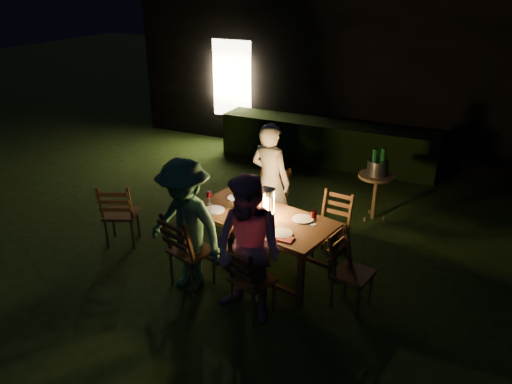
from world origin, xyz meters
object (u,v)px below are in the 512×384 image
at_px(chair_far_right, 330,239).
at_px(person_opp_left, 185,226).
at_px(dining_table, 261,221).
at_px(chair_far_left, 268,215).
at_px(bottle_table, 245,200).
at_px(lantern, 267,204).
at_px(chair_near_left, 191,262).
at_px(person_opp_right, 249,250).
at_px(chair_end, 351,284).
at_px(person_house_side, 270,181).
at_px(ice_bucket, 378,168).
at_px(chair_spare, 122,224).
at_px(chair_near_right, 252,291).
at_px(side_table, 376,180).
at_px(bottle_bucket_a, 374,165).
at_px(bottle_bucket_b, 382,164).

height_order(chair_far_right, person_opp_left, person_opp_left).
relative_size(dining_table, person_opp_left, 1.19).
relative_size(chair_far_left, bottle_table, 3.59).
bearing_deg(person_opp_left, lantern, 60.11).
xyz_separation_m(chair_near_left, person_opp_right, (0.87, -0.22, 0.51)).
xyz_separation_m(chair_far_right, chair_end, (0.52, -0.89, 0.00)).
distance_m(chair_near_left, chair_end, 1.85).
height_order(person_house_side, ice_bucket, person_house_side).
distance_m(chair_far_left, chair_end, 1.85).
distance_m(chair_near_left, chair_spare, 1.45).
bearing_deg(ice_bucket, chair_end, -82.77).
relative_size(dining_table, chair_near_right, 2.11).
relative_size(person_opp_left, bottle_table, 5.71).
bearing_deg(person_opp_left, ice_bucket, 71.81).
distance_m(dining_table, chair_end, 1.29).
relative_size(person_house_side, lantern, 4.63).
xyz_separation_m(dining_table, lantern, (0.06, 0.04, 0.23)).
height_order(lantern, side_table, lantern).
bearing_deg(person_house_side, person_opp_left, 90.00).
xyz_separation_m(bottle_table, side_table, (1.17, 1.95, -0.24)).
distance_m(chair_far_right, side_table, 1.41).
height_order(chair_spare, bottle_table, bottle_table).
bearing_deg(chair_near_left, ice_bucket, 75.93).
height_order(chair_end, chair_spare, chair_spare).
relative_size(dining_table, lantern, 5.44).
xyz_separation_m(chair_near_left, bottle_table, (0.35, 0.72, 0.58)).
height_order(dining_table, bottle_bucket_a, bottle_bucket_a).
bearing_deg(person_opp_left, chair_far_right, 57.86).
distance_m(person_opp_right, side_table, 2.96).
bearing_deg(person_house_side, chair_far_left, 87.46).
relative_size(chair_far_left, chair_end, 1.11).
bearing_deg(bottle_table, ice_bucket, 59.00).
xyz_separation_m(chair_near_left, bottle_bucket_a, (1.47, 2.62, 0.57)).
xyz_separation_m(bottle_bucket_a, bottle_bucket_b, (0.10, 0.08, 0.00)).
bearing_deg(chair_far_right, chair_spare, 23.50).
bearing_deg(chair_near_left, chair_far_left, 94.46).
height_order(bottle_table, bottle_bucket_a, bottle_bucket_a).
height_order(chair_near_right, chair_far_left, chair_far_left).
height_order(chair_near_left, chair_far_right, chair_near_left).
distance_m(chair_end, bottle_bucket_b, 2.36).
xyz_separation_m(chair_spare, person_opp_right, (2.25, -0.65, 0.52)).
relative_size(person_house_side, bottle_table, 5.79).
relative_size(dining_table, bottle_bucket_a, 5.95).
bearing_deg(chair_far_left, person_house_side, -98.56).
bearing_deg(lantern, ice_bucket, 66.12).
height_order(chair_near_left, person_house_side, person_house_side).
height_order(person_opp_left, bottle_table, person_opp_left).
distance_m(chair_end, side_table, 2.28).
bearing_deg(ice_bucket, bottle_bucket_a, -141.34).
height_order(person_house_side, person_opp_right, person_house_side).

